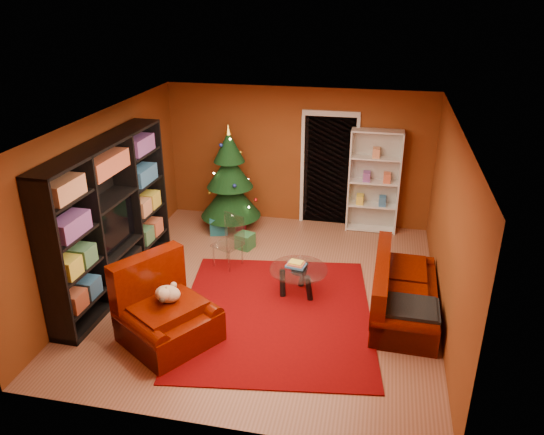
% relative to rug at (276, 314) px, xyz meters
% --- Properties ---
extents(floor, '(5.00, 5.50, 0.05)m').
position_rel_rug_xyz_m(floor, '(-0.26, 0.58, -0.03)').
color(floor, brown).
rests_on(floor, ground).
extents(ceiling, '(5.00, 5.50, 0.05)m').
position_rel_rug_xyz_m(ceiling, '(-0.26, 0.58, 2.62)').
color(ceiling, silver).
rests_on(ceiling, wall_back).
extents(wall_back, '(5.00, 0.05, 2.60)m').
position_rel_rug_xyz_m(wall_back, '(-0.26, 3.36, 1.29)').
color(wall_back, brown).
rests_on(wall_back, ground).
extents(wall_left, '(0.05, 5.50, 2.60)m').
position_rel_rug_xyz_m(wall_left, '(-2.78, 0.58, 1.29)').
color(wall_left, brown).
rests_on(wall_left, ground).
extents(wall_right, '(0.05, 5.50, 2.60)m').
position_rel_rug_xyz_m(wall_right, '(2.27, 0.58, 1.29)').
color(wall_right, brown).
rests_on(wall_right, ground).
extents(doorway, '(1.06, 0.60, 2.16)m').
position_rel_rug_xyz_m(doorway, '(0.34, 3.31, 1.04)').
color(doorway, black).
rests_on(doorway, floor).
extents(rug, '(3.07, 3.44, 0.02)m').
position_rel_rug_xyz_m(rug, '(0.00, 0.00, 0.00)').
color(rug, '#6E0405').
rests_on(rug, floor).
extents(media_unit, '(0.54, 2.98, 2.28)m').
position_rel_rug_xyz_m(media_unit, '(-2.53, 0.25, 1.13)').
color(media_unit, black).
rests_on(media_unit, floor).
extents(christmas_tree, '(1.20, 1.20, 2.02)m').
position_rel_rug_xyz_m(christmas_tree, '(-1.42, 2.73, 0.97)').
color(christmas_tree, black).
rests_on(christmas_tree, floor).
extents(gift_box_teal, '(0.41, 0.41, 0.33)m').
position_rel_rug_xyz_m(gift_box_teal, '(-1.58, 2.43, 0.15)').
color(gift_box_teal, '#166073').
rests_on(gift_box_teal, floor).
extents(gift_box_green, '(0.35, 0.35, 0.27)m').
position_rel_rug_xyz_m(gift_box_green, '(-0.94, 1.91, 0.13)').
color(gift_box_green, '#286D3A').
rests_on(gift_box_green, floor).
extents(gift_box_red, '(0.24, 0.24, 0.20)m').
position_rel_rug_xyz_m(gift_box_red, '(-1.22, 2.66, 0.09)').
color(gift_box_red, '#A6102F').
rests_on(gift_box_red, floor).
extents(white_bookshelf, '(0.92, 0.33, 1.98)m').
position_rel_rug_xyz_m(white_bookshelf, '(1.19, 3.15, 0.95)').
color(white_bookshelf, white).
rests_on(white_bookshelf, floor).
extents(armchair, '(1.58, 1.58, 0.89)m').
position_rel_rug_xyz_m(armchair, '(-1.23, -0.87, 0.44)').
color(armchair, '#4A0C01').
rests_on(armchair, rug).
extents(dog, '(0.47, 0.50, 0.29)m').
position_rel_rug_xyz_m(dog, '(-1.24, -0.80, 0.65)').
color(dog, tan).
rests_on(dog, armchair).
extents(sofa, '(0.91, 1.93, 0.82)m').
position_rel_rug_xyz_m(sofa, '(1.76, 0.42, 0.40)').
color(sofa, '#4A0C01').
rests_on(sofa, rug).
extents(coffee_table, '(1.00, 1.00, 0.54)m').
position_rel_rug_xyz_m(coffee_table, '(0.22, 0.59, 0.22)').
color(coffee_table, gray).
rests_on(coffee_table, rug).
extents(acrylic_chair, '(0.55, 0.57, 0.79)m').
position_rel_rug_xyz_m(acrylic_chair, '(-1.05, 1.22, 0.39)').
color(acrylic_chair, '#66605B').
rests_on(acrylic_chair, rug).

